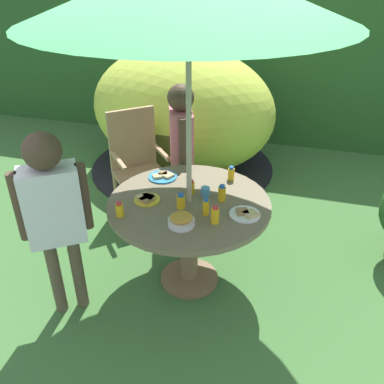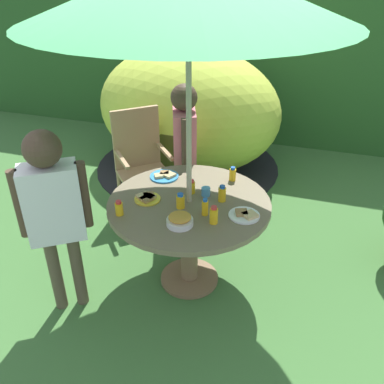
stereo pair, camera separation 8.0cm
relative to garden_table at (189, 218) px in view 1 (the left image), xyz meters
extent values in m
cube|color=#3D6B33|center=(0.00, 0.00, -0.60)|extent=(10.00, 10.00, 0.02)
cube|color=#285623|center=(0.00, 3.26, 0.45)|extent=(9.00, 0.70, 2.07)
cylinder|color=brown|center=(0.00, 0.00, -0.57)|extent=(0.46, 0.46, 0.03)
cylinder|color=brown|center=(0.00, 0.00, -0.24)|extent=(0.13, 0.13, 0.69)
cylinder|color=#75664C|center=(0.00, 0.00, 0.13)|extent=(1.16, 1.16, 0.04)
cylinder|color=#B7AD8C|center=(0.00, 0.00, 0.55)|extent=(0.04, 0.04, 2.27)
cylinder|color=tan|center=(-0.74, 0.52, -0.39)|extent=(0.04, 0.04, 0.40)
cylinder|color=tan|center=(-0.42, 0.80, -0.39)|extent=(0.04, 0.04, 0.40)
cylinder|color=tan|center=(-1.00, 0.82, -0.39)|extent=(0.04, 0.04, 0.40)
cylinder|color=tan|center=(-0.68, 1.09, -0.39)|extent=(0.04, 0.04, 0.40)
cube|color=tan|center=(-0.71, 0.81, -0.17)|extent=(0.63, 0.63, 0.04)
cube|color=tan|center=(-0.84, 0.96, 0.14)|extent=(0.37, 0.33, 0.58)
cube|color=tan|center=(-0.87, 0.67, 0.05)|extent=(0.32, 0.35, 0.03)
cube|color=tan|center=(-0.55, 0.95, 0.05)|extent=(0.32, 0.35, 0.03)
ellipsoid|color=#B2C63F|center=(-0.65, 1.94, 0.12)|extent=(2.36, 1.85, 1.42)
cylinder|color=black|center=(-0.65, 1.94, -0.58)|extent=(2.49, 2.49, 0.01)
cube|color=#3E4516|center=(-0.76, 1.19, -0.20)|extent=(0.60, 0.12, 0.64)
cylinder|color=brown|center=(-0.33, 0.86, -0.29)|extent=(0.08, 0.08, 0.60)
cylinder|color=brown|center=(-0.27, 0.72, -0.29)|extent=(0.08, 0.08, 0.60)
cube|color=#EA727F|center=(-0.30, 0.79, 0.27)|extent=(0.30, 0.39, 0.51)
cylinder|color=#4C3828|center=(-0.37, 0.97, 0.29)|extent=(0.06, 0.06, 0.46)
cylinder|color=#4C3828|center=(-0.23, 0.61, 0.29)|extent=(0.06, 0.06, 0.46)
sphere|color=#4C3828|center=(-0.30, 0.79, 0.64)|extent=(0.23, 0.23, 0.23)
cylinder|color=brown|center=(-0.81, -0.55, -0.28)|extent=(0.08, 0.08, 0.62)
cylinder|color=brown|center=(-0.69, -0.47, -0.28)|extent=(0.08, 0.08, 0.62)
cube|color=white|center=(-0.75, -0.51, 0.29)|extent=(0.41, 0.36, 0.52)
cylinder|color=#4C3828|center=(-0.91, -0.62, 0.32)|extent=(0.07, 0.07, 0.47)
cylinder|color=#4C3828|center=(-0.58, -0.40, 0.32)|extent=(0.07, 0.07, 0.47)
sphere|color=#4C3828|center=(-0.75, -0.51, 0.67)|extent=(0.23, 0.23, 0.23)
cylinder|color=white|center=(0.03, -0.30, 0.17)|extent=(0.18, 0.18, 0.04)
ellipsoid|color=gold|center=(0.03, -0.30, 0.20)|extent=(0.15, 0.15, 0.04)
cylinder|color=yellow|center=(-0.29, -0.07, 0.15)|extent=(0.19, 0.19, 0.01)
cube|color=tan|center=(-0.27, -0.07, 0.17)|extent=(0.08, 0.08, 0.02)
cube|color=#9E7547|center=(-0.29, -0.05, 0.17)|extent=(0.11, 0.11, 0.02)
cube|color=tan|center=(-0.32, -0.07, 0.17)|extent=(0.12, 0.12, 0.02)
cube|color=#9E7547|center=(-0.29, -0.09, 0.17)|extent=(0.11, 0.11, 0.02)
cylinder|color=#338CD8|center=(-0.30, 0.29, 0.15)|extent=(0.23, 0.23, 0.01)
cube|color=tan|center=(-0.26, 0.29, 0.17)|extent=(0.11, 0.11, 0.02)
cube|color=#9E7547|center=(-0.31, 0.31, 0.17)|extent=(0.09, 0.09, 0.02)
cube|color=tan|center=(-0.33, 0.26, 0.17)|extent=(0.09, 0.09, 0.02)
cylinder|color=white|center=(0.41, -0.07, 0.15)|extent=(0.21, 0.21, 0.01)
cube|color=tan|center=(0.45, -0.08, 0.17)|extent=(0.12, 0.12, 0.02)
cube|color=#9E7547|center=(0.39, -0.07, 0.17)|extent=(0.10, 0.10, 0.02)
cylinder|color=yellow|center=(-0.02, 0.12, 0.19)|extent=(0.06, 0.06, 0.09)
cylinder|color=red|center=(-0.02, 0.12, 0.24)|extent=(0.04, 0.04, 0.02)
cylinder|color=yellow|center=(0.22, 0.40, 0.19)|extent=(0.05, 0.05, 0.09)
cylinder|color=blue|center=(0.22, 0.40, 0.25)|extent=(0.04, 0.04, 0.02)
cylinder|color=yellow|center=(-0.03, -0.10, 0.19)|extent=(0.06, 0.06, 0.09)
cylinder|color=blue|center=(-0.03, -0.10, 0.25)|extent=(0.04, 0.04, 0.02)
cylinder|color=yellow|center=(0.15, -0.13, 0.20)|extent=(0.04, 0.04, 0.11)
cylinder|color=blue|center=(0.15, -0.13, 0.26)|extent=(0.03, 0.03, 0.02)
cylinder|color=yellow|center=(0.24, -0.21, 0.20)|extent=(0.06, 0.06, 0.11)
cylinder|color=red|center=(0.24, -0.21, 0.26)|extent=(0.04, 0.04, 0.02)
cylinder|color=yellow|center=(-0.39, -0.30, 0.19)|extent=(0.05, 0.05, 0.09)
cylinder|color=red|center=(-0.39, -0.30, 0.24)|extent=(0.04, 0.04, 0.02)
cylinder|color=yellow|center=(0.22, 0.08, 0.20)|extent=(0.05, 0.05, 0.10)
cylinder|color=blue|center=(0.22, 0.08, 0.26)|extent=(0.04, 0.04, 0.02)
cylinder|color=#4C99D8|center=(0.09, 0.11, 0.18)|extent=(0.07, 0.07, 0.06)
camera|label=1|loc=(0.69, -2.38, 1.67)|focal=38.34mm
camera|label=2|loc=(0.77, -2.36, 1.67)|focal=38.34mm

